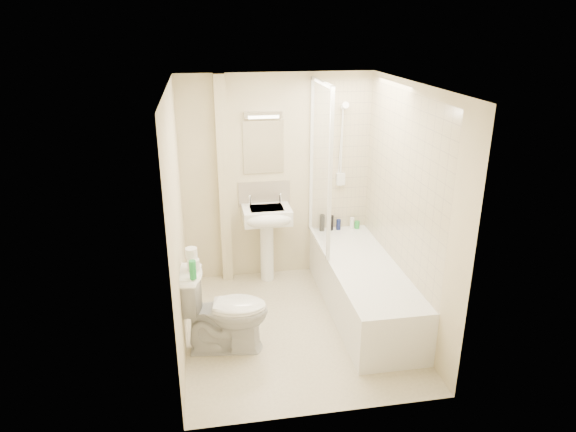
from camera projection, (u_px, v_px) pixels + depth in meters
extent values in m
plane|color=beige|center=(296.00, 327.00, 5.22)|extent=(2.50, 2.50, 0.00)
cube|color=beige|center=(277.00, 179.00, 5.94)|extent=(2.20, 0.02, 2.40)
cube|color=beige|center=(177.00, 224.00, 4.62)|extent=(0.02, 2.50, 2.40)
cube|color=beige|center=(408.00, 210.00, 4.97)|extent=(0.02, 2.50, 2.40)
cube|color=white|center=(298.00, 85.00, 4.37)|extent=(2.20, 2.50, 0.02)
cube|color=beige|center=(341.00, 157.00, 5.97)|extent=(0.70, 0.01, 1.75)
cube|color=beige|center=(401.00, 182.00, 5.07)|extent=(0.01, 2.10, 1.75)
cube|color=beige|center=(224.00, 183.00, 5.79)|extent=(0.12, 0.12, 2.40)
cube|color=beige|center=(264.00, 194.00, 5.97)|extent=(0.60, 0.02, 0.30)
cube|color=white|center=(263.00, 147.00, 5.77)|extent=(0.46, 0.01, 0.60)
cube|color=silver|center=(263.00, 115.00, 5.62)|extent=(0.42, 0.07, 0.07)
cube|color=white|center=(362.00, 287.00, 5.43)|extent=(0.70, 2.10, 0.55)
cube|color=white|center=(364.00, 269.00, 5.35)|extent=(0.56, 1.96, 0.05)
cube|color=white|center=(320.00, 167.00, 5.50)|extent=(0.01, 0.90, 1.80)
cube|color=white|center=(311.00, 157.00, 5.90)|extent=(0.04, 0.04, 1.80)
cube|color=white|center=(330.00, 178.00, 5.09)|extent=(0.04, 0.04, 1.80)
cube|color=white|center=(322.00, 82.00, 5.19)|extent=(0.04, 0.90, 0.04)
cube|color=white|center=(318.00, 242.00, 5.82)|extent=(0.04, 0.90, 0.03)
cylinder|color=white|center=(342.00, 147.00, 5.91)|extent=(0.02, 0.02, 0.90)
cylinder|color=white|center=(340.00, 185.00, 6.07)|extent=(0.05, 0.05, 0.02)
cylinder|color=white|center=(343.00, 108.00, 5.74)|extent=(0.05, 0.05, 0.02)
cylinder|color=white|center=(345.00, 106.00, 5.67)|extent=(0.08, 0.11, 0.11)
cube|color=white|center=(341.00, 179.00, 6.04)|extent=(0.10, 0.05, 0.14)
cylinder|color=white|center=(341.00, 144.00, 5.86)|extent=(0.01, 0.13, 0.84)
cylinder|color=white|center=(267.00, 251.00, 6.06)|extent=(0.16, 0.16, 0.73)
cube|color=white|center=(267.00, 215.00, 5.86)|extent=(0.55, 0.42, 0.17)
ellipsoid|color=white|center=(269.00, 220.00, 5.71)|extent=(0.55, 0.23, 0.17)
cube|color=silver|center=(267.00, 209.00, 5.84)|extent=(0.38, 0.27, 0.04)
cylinder|color=white|center=(250.00, 201.00, 5.89)|extent=(0.03, 0.03, 0.10)
cylinder|color=white|center=(280.00, 199.00, 5.95)|extent=(0.03, 0.03, 0.10)
sphere|color=white|center=(250.00, 196.00, 5.87)|extent=(0.04, 0.04, 0.04)
sphere|color=white|center=(280.00, 195.00, 5.92)|extent=(0.04, 0.04, 0.04)
cylinder|color=black|center=(322.00, 223.00, 6.14)|extent=(0.06, 0.06, 0.20)
cylinder|color=black|center=(331.00, 223.00, 6.16)|extent=(0.05, 0.05, 0.18)
cylinder|color=#121B4E|center=(338.00, 224.00, 6.19)|extent=(0.05, 0.05, 0.13)
cylinder|color=white|center=(352.00, 223.00, 6.21)|extent=(0.05, 0.05, 0.14)
cylinder|color=green|center=(357.00, 225.00, 6.23)|extent=(0.06, 0.06, 0.09)
imported|color=white|center=(225.00, 310.00, 4.75)|extent=(0.66, 0.91, 0.81)
cylinder|color=white|center=(194.00, 265.00, 4.61)|extent=(0.11, 0.11, 0.10)
cylinder|color=white|center=(191.00, 253.00, 4.61)|extent=(0.11, 0.11, 0.09)
cylinder|color=green|center=(193.00, 270.00, 4.43)|extent=(0.06, 0.06, 0.17)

